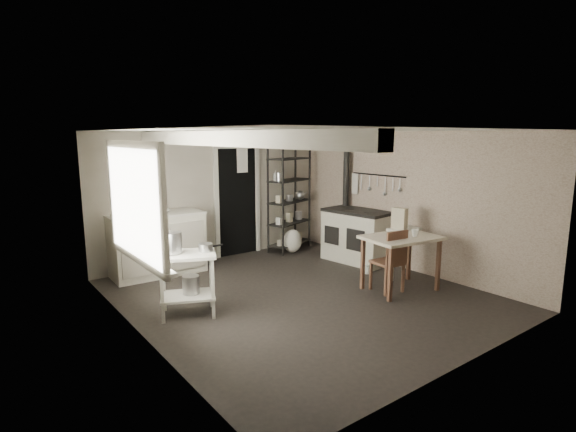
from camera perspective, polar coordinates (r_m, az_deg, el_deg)
floor at (r=6.47m, az=1.62°, el=-10.01°), size 5.00×5.00×0.00m
ceiling at (r=6.07m, az=1.73°, el=10.80°), size 5.00×5.00×0.00m
wall_back at (r=8.25m, az=-9.24°, el=2.51°), size 4.50×0.02×2.30m
wall_front at (r=4.54m, az=21.83°, el=-4.40°), size 4.50×0.02×2.30m
wall_left at (r=5.10m, az=-18.50°, el=-2.62°), size 0.02×5.00×2.30m
wall_right at (r=7.76m, az=14.78°, el=1.82°), size 0.02×5.00×2.30m
window at (r=5.24m, az=-19.10°, el=1.56°), size 0.12×1.76×1.28m
doorway at (r=8.46m, az=-6.42°, el=1.74°), size 0.96×0.10×2.08m
ceiling_beam at (r=5.41m, az=-8.40°, el=9.71°), size 0.18×5.00×0.18m
wallpaper_panel at (r=7.75m, az=14.73°, el=1.82°), size 0.01×5.00×2.30m
utensil_rail at (r=8.05m, az=11.29°, el=5.12°), size 0.06×1.20×0.44m
prep_table at (r=5.82m, az=-12.63°, el=-8.46°), size 0.84×0.74×0.80m
stockpot at (r=5.69m, az=-14.54°, el=-3.29°), size 0.29×0.29×0.26m
saucepan at (r=5.74m, az=-10.41°, el=-3.94°), size 0.19×0.19×0.10m
bucket at (r=5.85m, az=-12.23°, el=-8.50°), size 0.27×0.27×0.23m
base_cabinets at (r=7.59m, az=-16.22°, el=-3.74°), size 1.55×0.69×1.01m
mixing_bowl at (r=7.53m, az=-15.50°, el=0.04°), size 0.29×0.29×0.07m
counter_cup at (r=7.25m, az=-18.22°, el=-0.41°), size 0.12×0.12×0.09m
shelf_rack at (r=8.77m, az=0.18°, el=1.78°), size 1.05×0.68×2.07m
shelf_jar at (r=8.52m, az=-1.55°, el=4.39°), size 0.12×0.12×0.20m
storage_box_a at (r=8.54m, az=-1.26°, el=8.69°), size 0.42×0.39×0.24m
storage_box_b at (r=8.76m, az=1.24°, el=8.60°), size 0.30×0.28×0.19m
stove at (r=8.12m, az=8.75°, el=-2.68°), size 0.80×1.26×0.93m
stovepipe at (r=8.43m, az=7.41°, el=5.73°), size 0.15×0.15×1.55m
side_ledge at (r=7.32m, az=14.44°, el=-4.40°), size 0.54×0.30×0.81m
oats_box at (r=7.13m, az=13.99°, el=-0.01°), size 0.17×0.24×0.33m
work_table at (r=6.78m, az=14.07°, el=-6.01°), size 1.15×0.88×0.80m
table_cup at (r=6.71m, az=15.83°, el=-2.46°), size 0.13×0.13×0.10m
chair at (r=6.65m, az=12.52°, el=-5.30°), size 0.42×0.44×0.92m
flour_sack at (r=8.66m, az=0.58°, el=-3.11°), size 0.40×0.34×0.45m
floor_crock at (r=7.53m, az=9.99°, el=-6.64°), size 0.14×0.14×0.13m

